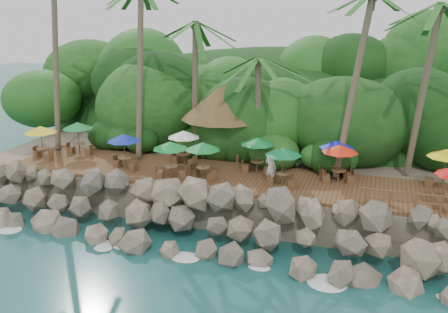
% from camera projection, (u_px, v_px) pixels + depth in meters
% --- Properties ---
extents(ground, '(140.00, 140.00, 0.00)m').
position_uv_depth(ground, '(185.00, 260.00, 22.89)').
color(ground, '#19514F').
rests_on(ground, ground).
extents(land_base, '(32.00, 25.20, 2.10)m').
position_uv_depth(land_base, '(265.00, 150.00, 37.12)').
color(land_base, gray).
rests_on(land_base, ground).
extents(jungle_hill, '(44.80, 28.00, 15.40)m').
position_uv_depth(jungle_hill, '(284.00, 139.00, 44.24)').
color(jungle_hill, '#143811').
rests_on(jungle_hill, ground).
extents(seawall, '(29.00, 4.00, 2.30)m').
position_uv_depth(seawall, '(199.00, 221.00, 24.37)').
color(seawall, gray).
rests_on(seawall, ground).
extents(terrace, '(26.00, 5.00, 0.20)m').
position_uv_depth(terrace, '(224.00, 176.00, 27.70)').
color(terrace, brown).
rests_on(terrace, land_base).
extents(jungle_foliage, '(44.00, 16.00, 12.00)m').
position_uv_depth(jungle_foliage, '(261.00, 166.00, 36.52)').
color(jungle_foliage, '#143811').
rests_on(jungle_foliage, ground).
extents(foam_line, '(25.20, 0.80, 0.06)m').
position_uv_depth(foam_line, '(187.00, 257.00, 23.16)').
color(foam_line, white).
rests_on(foam_line, ground).
extents(palms, '(28.51, 7.33, 13.35)m').
position_uv_depth(palms, '(229.00, 3.00, 27.54)').
color(palms, brown).
rests_on(palms, ground).
extents(palapa, '(5.39, 5.39, 4.60)m').
position_uv_depth(palapa, '(223.00, 101.00, 30.56)').
color(palapa, brown).
rests_on(palapa, ground).
extents(dining_clusters, '(25.57, 5.04, 2.14)m').
position_uv_depth(dining_clusters, '(234.00, 146.00, 27.05)').
color(dining_clusters, brown).
rests_on(dining_clusters, terrace).
extents(railing, '(6.10, 0.10, 1.00)m').
position_uv_depth(railing, '(428.00, 202.00, 22.18)').
color(railing, brown).
rests_on(railing, terrace).
extents(waiter, '(0.77, 0.63, 1.81)m').
position_uv_depth(waiter, '(271.00, 167.00, 26.08)').
color(waiter, silver).
rests_on(waiter, terrace).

